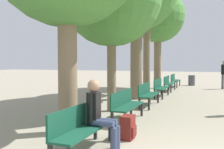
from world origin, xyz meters
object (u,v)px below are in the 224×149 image
at_px(bench_row_1, 125,103).
at_px(pedestrian_far, 224,73).
at_px(person_seated, 99,112).
at_px(bench_row_4, 168,82).
at_px(tree_row_3, 147,2).
at_px(bench_row_3, 160,86).
at_px(bench_row_5, 174,79).
at_px(bench_row_2, 147,93).
at_px(bench_row_0, 80,125).
at_px(tree_row_4, 158,17).
at_px(backpack, 128,127).
at_px(trash_bin, 192,80).

distance_m(bench_row_1, pedestrian_far, 10.33).
distance_m(person_seated, pedestrian_far, 12.41).
relative_size(bench_row_4, tree_row_3, 0.28).
distance_m(bench_row_3, bench_row_5, 5.08).
bearing_deg(bench_row_4, bench_row_2, -90.00).
relative_size(bench_row_1, bench_row_5, 1.00).
xyz_separation_m(bench_row_3, pedestrian_far, (2.94, 4.81, 0.49)).
bearing_deg(bench_row_2, person_seated, -87.35).
distance_m(bench_row_0, tree_row_3, 9.59).
distance_m(bench_row_2, tree_row_4, 7.46).
xyz_separation_m(bench_row_4, person_seated, (0.22, -9.83, 0.19)).
xyz_separation_m(bench_row_1, backpack, (0.55, -1.49, -0.24)).
bearing_deg(bench_row_5, bench_row_3, -90.00).
height_order(person_seated, backpack, person_seated).
relative_size(bench_row_2, person_seated, 1.30).
relative_size(bench_row_3, bench_row_4, 1.00).
distance_m(bench_row_3, backpack, 6.59).
bearing_deg(bench_row_4, bench_row_3, -90.00).
bearing_deg(bench_row_0, pedestrian_far, 76.72).
bearing_deg(trash_bin, tree_row_4, -124.61).
xyz_separation_m(bench_row_5, tree_row_3, (-0.87, -4.11, 4.16)).
distance_m(bench_row_2, tree_row_3, 5.51).
height_order(bench_row_3, backpack, bench_row_3).
xyz_separation_m(bench_row_0, bench_row_3, (0.00, 7.62, 0.00)).
distance_m(bench_row_3, person_seated, 7.30).
bearing_deg(person_seated, bench_row_0, -123.67).
xyz_separation_m(bench_row_0, bench_row_1, (0.00, 2.54, 0.00)).
bearing_deg(pedestrian_far, backpack, -101.84).
bearing_deg(bench_row_2, bench_row_4, 90.00).
xyz_separation_m(person_seated, backpack, (0.33, 0.73, -0.43)).
height_order(bench_row_5, tree_row_3, tree_row_3).
relative_size(tree_row_3, backpack, 12.23).
bearing_deg(bench_row_5, trash_bin, 54.63).
distance_m(bench_row_5, pedestrian_far, 2.99).
xyz_separation_m(bench_row_2, tree_row_4, (-0.87, 6.32, 3.87)).
height_order(tree_row_3, pedestrian_far, tree_row_3).
relative_size(bench_row_4, pedestrian_far, 0.98).
distance_m(bench_row_0, backpack, 1.21).
xyz_separation_m(bench_row_5, person_seated, (0.22, -12.37, 0.19)).
distance_m(bench_row_3, bench_row_4, 2.54).
height_order(tree_row_4, backpack, tree_row_4).
distance_m(bench_row_0, bench_row_3, 7.62).
bearing_deg(bench_row_3, bench_row_5, 90.00).
xyz_separation_m(bench_row_0, trash_bin, (0.98, 14.08, -0.13)).
height_order(bench_row_5, trash_bin, bench_row_5).
bearing_deg(bench_row_1, person_seated, -84.33).
bearing_deg(bench_row_3, person_seated, -88.27).
bearing_deg(pedestrian_far, bench_row_0, -103.28).
height_order(tree_row_3, backpack, tree_row_3).
height_order(tree_row_3, trash_bin, tree_row_3).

